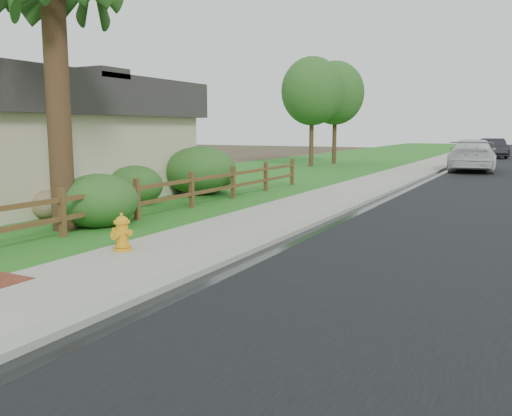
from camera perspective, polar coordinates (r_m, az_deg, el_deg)
The scene contains 16 objects.
ground at distance 7.73m, azimuth -16.45°, elevation -9.49°, with size 120.00×120.00×0.00m, color #392E1F.
curb at distance 40.60m, azimuth 20.72°, elevation 4.67°, with size 0.40×90.00×0.12m, color gray.
wet_gutter at distance 40.56m, azimuth 21.21°, elevation 4.59°, with size 0.50×90.00×0.00m, color black.
sidewalk at distance 40.78m, azimuth 18.90°, elevation 4.76°, with size 2.20×90.00×0.10m, color gray.
grass_strip at distance 41.10m, azimuth 16.27°, elevation 4.87°, with size 1.60×90.00×0.06m, color #265C1A.
lawn_near at distance 42.42m, azimuth 9.35°, elevation 5.18°, with size 9.00×90.00×0.04m, color #265C1A.
ranch_fence at distance 14.68m, azimuth -9.43°, elevation 1.60°, with size 0.12×16.92×1.10m.
fire_hydrant at distance 10.20m, azimuth -13.93°, elevation -2.61°, with size 0.46×0.37×0.70m.
white_suv at distance 31.86m, azimuth 21.79°, elevation 5.20°, with size 2.39×5.88×1.71m, color silver.
dark_car_far at distance 46.60m, azimuth 23.67°, elevation 5.80°, with size 1.59×4.57×1.51m, color black.
boulder at distance 14.93m, azimuth -21.31°, elevation 0.35°, with size 1.15×0.86×0.77m, color brown.
shrub_b at distance 13.20m, azimuth -16.21°, elevation 0.72°, with size 1.83×1.83×1.28m, color #204D1B.
shrub_c at distance 16.77m, azimuth -12.61°, elevation 2.32°, with size 1.68×1.68×1.22m, color #204D1B.
shrub_d at distance 19.04m, azimuth -5.86°, elevation 3.93°, with size 2.50×2.50×1.71m, color #204D1B.
tree_near_left at distance 33.07m, azimuth 5.92°, elevation 12.12°, with size 3.69×3.69×6.53m.
tree_mid_left at distance 35.73m, azimuth 8.35°, elevation 11.87°, with size 3.67×3.67×6.57m.
Camera 1 is at (5.16, -5.26, 2.33)m, focal length 38.00 mm.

